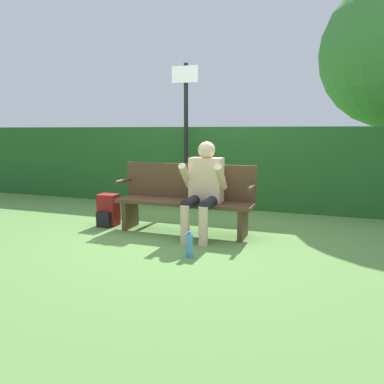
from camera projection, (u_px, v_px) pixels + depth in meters
name	position (u px, v px, depth m)	size (l,w,h in m)	color
ground_plane	(184.00, 233.00, 4.86)	(40.00, 40.00, 0.00)	#5B8942
hedge_back	(223.00, 166.00, 6.57)	(12.00, 0.60, 1.37)	#235623
park_bench	(185.00, 198.00, 4.85)	(1.79, 0.41, 0.88)	#513823
person_seated	(204.00, 185.00, 4.60)	(0.54, 0.63, 1.18)	beige
backpack	(108.00, 211.00, 5.20)	(0.26, 0.26, 0.44)	maroon
water_bottle	(189.00, 245.00, 3.91)	(0.07, 0.07, 0.27)	#4C8CCC
signpost	(186.00, 126.00, 6.13)	(0.45, 0.09, 2.38)	black
parked_car	(202.00, 146.00, 16.33)	(4.70, 2.04, 1.30)	black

